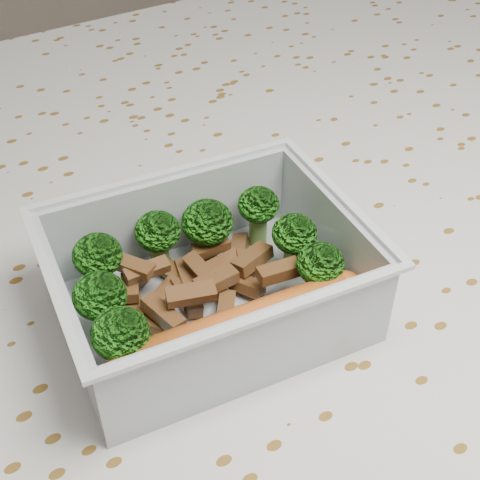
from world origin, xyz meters
TOP-DOWN VIEW (x-y plane):
  - dining_table at (0.00, 0.00)m, footprint 1.40×0.90m
  - tablecloth at (0.00, 0.00)m, footprint 1.46×0.96m
  - lunch_container at (-0.04, -0.03)m, footprint 0.22×0.18m
  - broccoli_florets at (-0.04, -0.02)m, footprint 0.17×0.12m
  - meat_pile at (-0.04, -0.02)m, footprint 0.12×0.09m
  - sausage at (-0.04, -0.08)m, footprint 0.18×0.04m

SIDE VIEW (x-z plane):
  - dining_table at x=0.00m, z-range 0.29..1.04m
  - tablecloth at x=0.00m, z-range 0.62..0.81m
  - meat_pile at x=-0.04m, z-range 0.76..0.79m
  - lunch_container at x=-0.04m, z-range 0.74..0.82m
  - sausage at x=-0.04m, z-range 0.77..0.80m
  - broccoli_florets at x=-0.04m, z-range 0.77..0.82m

